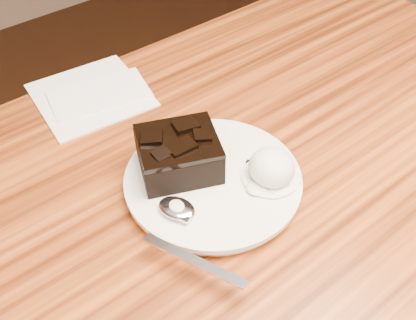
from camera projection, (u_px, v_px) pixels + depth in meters
plate at (213, 182)px, 0.62m from camera, size 0.22×0.22×0.02m
brownie at (179, 156)px, 0.61m from camera, size 0.12×0.11×0.04m
ice_cream_scoop at (272, 167)px, 0.60m from camera, size 0.05×0.06×0.05m
melt_puddle at (270, 177)px, 0.61m from camera, size 0.07×0.07×0.00m
spoon at (177, 209)px, 0.57m from camera, size 0.10×0.18×0.01m
napkin at (91, 94)px, 0.76m from camera, size 0.17×0.17×0.01m
crumb_a at (256, 173)px, 0.62m from camera, size 0.01×0.01×0.00m
crumb_b at (248, 162)px, 0.63m from camera, size 0.01×0.01×0.00m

